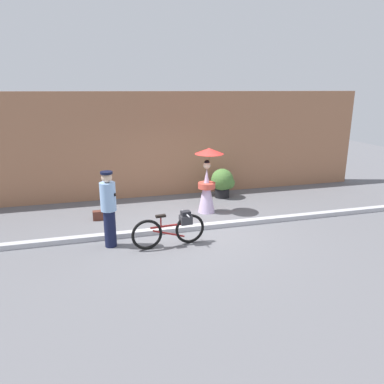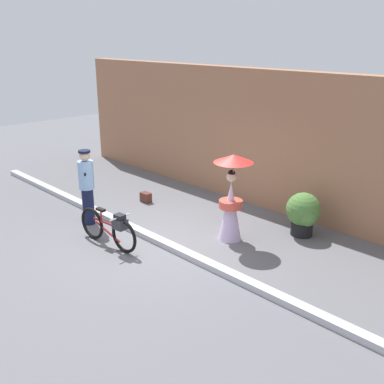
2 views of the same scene
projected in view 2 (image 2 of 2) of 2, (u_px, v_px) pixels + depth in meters
The scene contains 8 objects.
ground_plane at pixel (160, 244), 9.50m from camera, with size 30.00×30.00×0.00m, color slate.
building_wall at pixel (265, 140), 11.19m from camera, with size 14.00×0.40×3.34m, color #9E6B4C.
sidewalk_curb at pixel (160, 241), 9.48m from camera, with size 14.00×0.20×0.12m, color #B2B2B7.
bicycle_near_officer at pixel (110, 228), 9.26m from camera, with size 1.69×0.48×0.78m.
person_officer at pixel (87, 185), 10.22m from camera, with size 0.34×0.34×1.72m.
person_with_parasol at pixel (231, 197), 9.42m from camera, with size 0.81×0.81×1.85m.
potted_plant_by_door at pixel (304, 213), 9.74m from camera, with size 0.74×0.72×0.94m.
backpack_on_pavement at pixel (146, 197), 11.83m from camera, with size 0.28×0.18×0.25m.
Camera 2 is at (6.67, -5.52, 4.09)m, focal length 43.09 mm.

